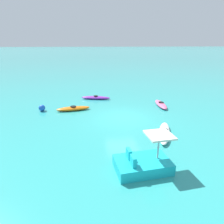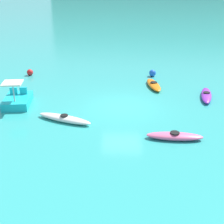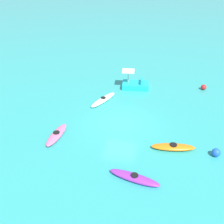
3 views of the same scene
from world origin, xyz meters
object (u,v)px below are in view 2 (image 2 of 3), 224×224
(kayak_orange, at_px, (154,85))
(kayak_pink, at_px, (175,136))
(kayak_purple, at_px, (206,95))
(buoy_blue, at_px, (152,73))
(buoy_red, at_px, (30,72))
(pedal_boat_cyan, at_px, (17,100))
(kayak_white, at_px, (64,118))

(kayak_orange, relative_size, kayak_pink, 1.03)
(kayak_orange, bearing_deg, kayak_pink, -88.33)
(kayak_orange, xyz_separation_m, kayak_purple, (3.22, -2.05, -0.00))
(kayak_purple, height_order, buoy_blue, buoy_blue)
(kayak_orange, bearing_deg, buoy_red, 164.59)
(kayak_pink, distance_m, pedal_boat_cyan, 9.85)
(kayak_pink, bearing_deg, kayak_orange, 91.67)
(buoy_blue, bearing_deg, buoy_red, 179.61)
(kayak_white, bearing_deg, buoy_red, 115.96)
(kayak_purple, distance_m, buoy_red, 13.62)
(kayak_purple, distance_m, kayak_pink, 6.45)
(kayak_white, relative_size, buoy_blue, 6.07)
(kayak_purple, xyz_separation_m, kayak_pink, (-2.99, -5.72, 0.00))
(kayak_orange, height_order, buoy_blue, buoy_blue)
(kayak_purple, relative_size, buoy_red, 6.08)
(kayak_purple, relative_size, kayak_white, 0.93)
(pedal_boat_cyan, bearing_deg, kayak_white, -35.15)
(kayak_purple, distance_m, buoy_blue, 5.54)
(kayak_white, bearing_deg, kayak_orange, 47.10)
(pedal_boat_cyan, relative_size, buoy_blue, 4.83)
(kayak_purple, distance_m, pedal_boat_cyan, 11.99)
(kayak_pink, xyz_separation_m, pedal_boat_cyan, (-8.91, 4.20, 0.17))
(kayak_white, bearing_deg, kayak_pink, -18.66)
(buoy_blue, bearing_deg, kayak_orange, -93.65)
(pedal_boat_cyan, bearing_deg, buoy_red, 98.20)
(kayak_white, bearing_deg, kayak_purple, 23.74)
(kayak_orange, bearing_deg, pedal_boat_cyan, -157.63)
(kayak_purple, xyz_separation_m, kayak_white, (-8.65, -3.81, -0.00))
(kayak_orange, height_order, pedal_boat_cyan, pedal_boat_cyan)
(kayak_purple, relative_size, buoy_blue, 5.63)
(buoy_blue, bearing_deg, pedal_boat_cyan, -145.20)
(pedal_boat_cyan, height_order, buoy_blue, pedal_boat_cyan)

